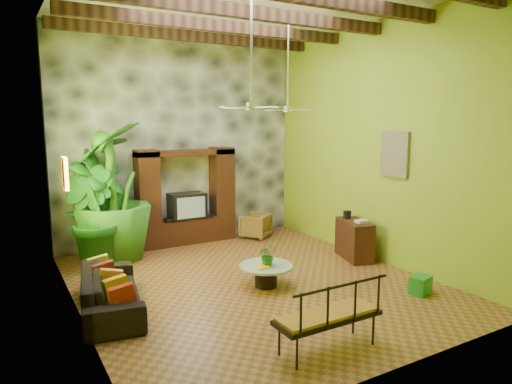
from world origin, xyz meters
TOP-DOWN VIEW (x-y plane):
  - ground at (0.00, 0.00)m, footprint 7.00×7.00m
  - back_wall at (0.00, 3.50)m, footprint 6.00×0.02m
  - left_wall at (-3.00, 0.00)m, footprint 0.02×7.00m
  - right_wall at (3.00, 0.00)m, footprint 0.02×7.00m
  - stone_accent_wall at (0.00, 3.44)m, footprint 5.98×0.10m
  - ceiling_beams at (0.00, 0.00)m, footprint 5.95×5.36m
  - entertainment_center at (0.00, 3.14)m, footprint 2.40×0.55m
  - ceiling_fan_front at (-0.20, -0.40)m, footprint 1.28×1.28m
  - ceiling_fan_back at (1.60, 1.20)m, footprint 1.28×1.28m
  - wall_art_mask at (-2.96, 1.00)m, footprint 0.06×0.32m
  - wall_art_painting at (2.96, -0.60)m, footprint 0.06×0.70m
  - sofa at (-2.54, -0.03)m, footprint 1.21×2.30m
  - wicker_armchair at (1.69, 2.73)m, footprint 0.93×0.94m
  - tall_plant_a at (-2.09, 2.73)m, footprint 1.51×1.35m
  - tall_plant_b at (-2.36, 2.33)m, footprint 1.38×1.46m
  - tall_plant_c at (-1.87, 2.65)m, footprint 2.20×2.20m
  - coffee_table at (0.12, -0.35)m, footprint 0.97×0.97m
  - centerpiece_plant at (0.15, -0.37)m, footprint 0.39×0.35m
  - yellow_tray at (-0.04, -0.47)m, footprint 0.28×0.22m
  - iron_bench at (-0.38, -2.79)m, footprint 1.46×0.53m
  - side_console at (2.65, 0.13)m, footprint 0.76×1.13m
  - green_bin at (2.24, -2.00)m, footprint 0.42×0.36m

SIDE VIEW (x-z plane):
  - ground at x=0.00m, z-range 0.00..0.00m
  - green_bin at x=2.24m, z-range 0.00..0.32m
  - coffee_table at x=0.12m, z-range 0.06..0.46m
  - wicker_armchair at x=1.69m, z-range 0.00..0.62m
  - sofa at x=-2.54m, z-range 0.00..0.64m
  - yellow_tray at x=-0.04m, z-range 0.40..0.43m
  - side_console at x=2.65m, z-range 0.00..0.83m
  - iron_bench at x=-0.38m, z-range 0.26..0.83m
  - centerpiece_plant at x=0.15m, z-range 0.40..0.78m
  - entertainment_center at x=0.00m, z-range -0.18..2.12m
  - tall_plant_b at x=-2.36m, z-range 0.00..2.09m
  - tall_plant_a at x=-2.09m, z-range 0.00..2.39m
  - tall_plant_c at x=-1.87m, z-range 0.00..2.96m
  - wall_art_mask at x=-2.96m, z-range 1.83..2.38m
  - wall_art_painting at x=2.96m, z-range 1.85..2.75m
  - back_wall at x=0.00m, z-range 0.00..5.00m
  - left_wall at x=-3.00m, z-range 0.00..5.00m
  - right_wall at x=3.00m, z-range 0.00..5.00m
  - stone_accent_wall at x=0.00m, z-range 0.01..4.99m
  - ceiling_fan_front at x=-0.20m, z-range 2.47..4.33m
  - ceiling_fan_back at x=1.60m, z-range 2.47..4.33m
  - ceiling_beams at x=0.00m, z-range 4.67..4.89m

